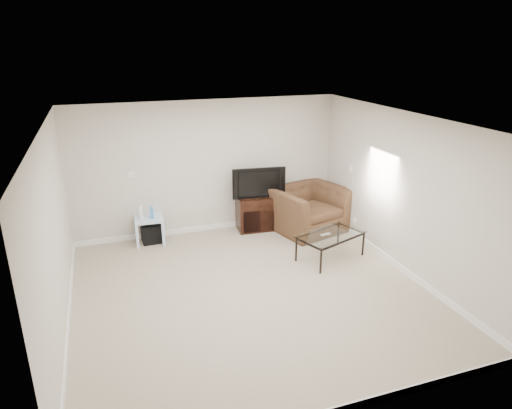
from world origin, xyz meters
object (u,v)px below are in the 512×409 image
object	(u,v)px
side_table	(150,230)
subwoofer	(152,233)
recliner	(309,202)
coffee_table	(330,246)
tv_stand	(257,212)
television	(258,181)

from	to	relation	value
side_table	subwoofer	size ratio (longest dim) A/B	1.43
recliner	coffee_table	distance (m)	1.31
subwoofer	tv_stand	bearing A→B (deg)	-0.52
subwoofer	coffee_table	bearing A→B (deg)	-31.23
tv_stand	recliner	world-z (taller)	recliner
television	subwoofer	xyz separation A→B (m)	(-2.04, 0.05, -0.79)
tv_stand	coffee_table	xyz separation A→B (m)	(0.72, -1.66, -0.11)
tv_stand	coffee_table	bearing A→B (deg)	-62.22
side_table	recliner	world-z (taller)	recliner
subwoofer	coffee_table	world-z (taller)	coffee_table
tv_stand	subwoofer	world-z (taller)	tv_stand
television	tv_stand	bearing A→B (deg)	92.75
recliner	side_table	bearing A→B (deg)	156.98
side_table	recliner	xyz separation A→B (m)	(2.98, -0.41, 0.32)
coffee_table	subwoofer	bearing A→B (deg)	148.77
side_table	recliner	size ratio (longest dim) A/B	0.39
tv_stand	coffee_table	distance (m)	1.81
television	recliner	distance (m)	1.06
television	subwoofer	size ratio (longest dim) A/B	2.68
television	side_table	distance (m)	2.19
subwoofer	television	bearing A→B (deg)	-1.45
tv_stand	side_table	world-z (taller)	tv_stand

